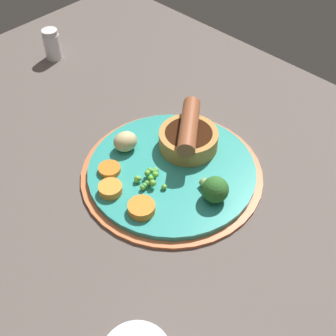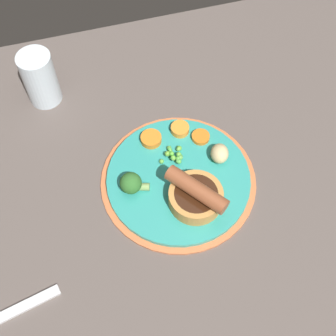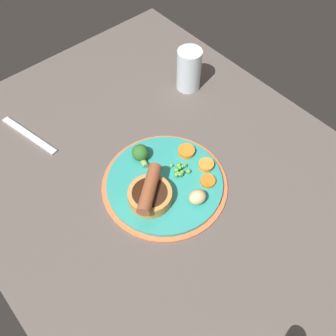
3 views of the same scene
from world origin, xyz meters
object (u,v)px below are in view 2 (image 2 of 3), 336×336
(pea_pile, at_px, (175,155))
(broccoli_floret_near, at_px, (132,183))
(fork, at_px, (4,316))
(carrot_slice_6, at_px, (201,137))
(drinking_glass, at_px, (40,78))
(carrot_slice_0, at_px, (151,139))
(dinner_plate, at_px, (179,180))
(carrot_slice_4, at_px, (180,129))
(potato_chunk_1, at_px, (219,152))
(sausage_pudding, at_px, (196,195))

(pea_pile, distance_m, broccoli_floret_near, 0.10)
(fork, bearing_deg, broccoli_floret_near, -159.01)
(carrot_slice_6, bearing_deg, drinking_glass, -35.26)
(broccoli_floret_near, relative_size, carrot_slice_0, 1.34)
(broccoli_floret_near, xyz_separation_m, drinking_glass, (0.12, -0.25, 0.02))
(carrot_slice_0, xyz_separation_m, drinking_glass, (0.17, -0.17, 0.04))
(carrot_slice_0, height_order, carrot_slice_6, carrot_slice_0)
(dinner_plate, height_order, carrot_slice_4, carrot_slice_4)
(broccoli_floret_near, bearing_deg, carrot_slice_6, -138.10)
(fork, bearing_deg, potato_chunk_1, -168.38)
(pea_pile, bearing_deg, sausage_pudding, 96.00)
(potato_chunk_1, xyz_separation_m, drinking_glass, (0.28, -0.23, 0.03))
(pea_pile, relative_size, drinking_glass, 0.42)
(carrot_slice_0, xyz_separation_m, carrot_slice_6, (-0.09, 0.02, -0.00))
(pea_pile, distance_m, carrot_slice_6, 0.06)
(broccoli_floret_near, bearing_deg, pea_pile, -138.48)
(sausage_pudding, xyz_separation_m, broccoli_floret_near, (0.10, -0.05, -0.00))
(dinner_plate, distance_m, carrot_slice_4, 0.10)
(sausage_pudding, bearing_deg, dinner_plate, 156.90)
(broccoli_floret_near, xyz_separation_m, carrot_slice_0, (-0.06, -0.09, -0.01))
(fork, bearing_deg, carrot_slice_0, -152.70)
(potato_chunk_1, bearing_deg, drinking_glass, -39.52)
(carrot_slice_6, bearing_deg, dinner_plate, 48.37)
(dinner_plate, relative_size, sausage_pudding, 2.62)
(carrot_slice_4, height_order, carrot_slice_6, carrot_slice_4)
(carrot_slice_4, relative_size, carrot_slice_6, 1.03)
(carrot_slice_0, distance_m, fork, 0.38)
(potato_chunk_1, bearing_deg, pea_pile, -13.56)
(broccoli_floret_near, relative_size, carrot_slice_6, 1.55)
(drinking_glass, bearing_deg, carrot_slice_0, 136.12)
(fork, xyz_separation_m, drinking_glass, (-0.12, -0.41, 0.05))
(pea_pile, distance_m, carrot_slice_4, 0.06)
(carrot_slice_4, bearing_deg, fork, 35.44)
(pea_pile, xyz_separation_m, drinking_glass, (0.20, -0.21, 0.03))
(pea_pile, bearing_deg, carrot_slice_6, -154.31)
(pea_pile, relative_size, carrot_slice_4, 1.37)
(sausage_pudding, xyz_separation_m, pea_pile, (0.01, -0.09, -0.01))
(sausage_pudding, relative_size, pea_pile, 2.25)
(pea_pile, distance_m, drinking_glass, 0.30)
(carrot_slice_6, distance_m, fork, 0.45)
(broccoli_floret_near, height_order, carrot_slice_4, broccoli_floret_near)
(broccoli_floret_near, distance_m, carrot_slice_0, 0.11)
(sausage_pudding, relative_size, carrot_slice_0, 2.75)
(carrot_slice_0, relative_size, carrot_slice_6, 1.16)
(carrot_slice_4, bearing_deg, carrot_slice_0, 6.81)
(broccoli_floret_near, bearing_deg, potato_chunk_1, -155.55)
(sausage_pudding, distance_m, carrot_slice_0, 0.15)
(potato_chunk_1, xyz_separation_m, carrot_slice_6, (0.02, -0.05, -0.01))
(sausage_pudding, relative_size, carrot_slice_4, 3.08)
(potato_chunk_1, bearing_deg, carrot_slice_6, -68.06)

